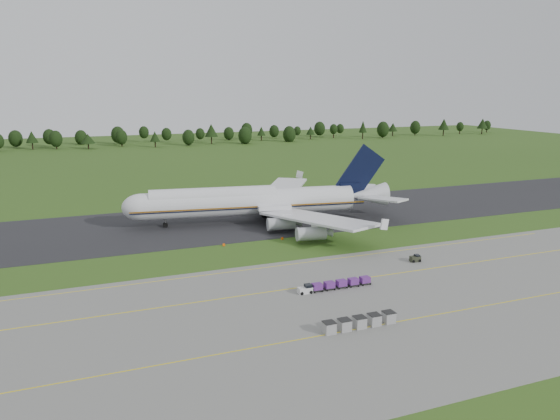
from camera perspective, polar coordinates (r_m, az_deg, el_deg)
name	(u,v)px	position (r m, az deg, el deg)	size (l,w,h in m)	color
ground	(280,250)	(114.86, -0.03, -4.16)	(600.00, 600.00, 0.00)	#2D4E17
apron	(361,309)	(86.00, 8.46, -10.22)	(300.00, 52.00, 0.06)	slate
taxiway	(240,220)	(140.35, -4.24, -1.05)	(300.00, 40.00, 0.08)	black
apron_markings	(340,293)	(91.65, 6.25, -8.66)	(300.00, 30.20, 0.01)	yellow
tree_line	(119,136)	(324.38, -16.43, 7.42)	(522.65, 23.83, 11.92)	black
aircraft	(255,201)	(136.67, -2.66, 0.93)	(68.47, 65.76, 19.15)	silver
baggage_train	(334,285)	(93.27, 5.65, -7.77)	(13.41, 1.42, 1.37)	silver
utility_cart	(415,259)	(110.08, 13.94, -4.98)	(2.04, 1.38, 1.08)	#282C1F
uld_row	(360,322)	(79.50, 8.31, -11.52)	(11.27, 1.67, 1.65)	gray
edge_markers	(254,242)	(119.77, -2.77, -3.33)	(14.01, 0.30, 0.60)	#F35307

